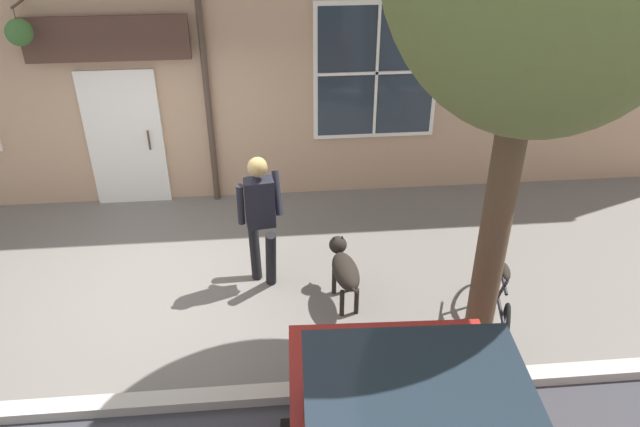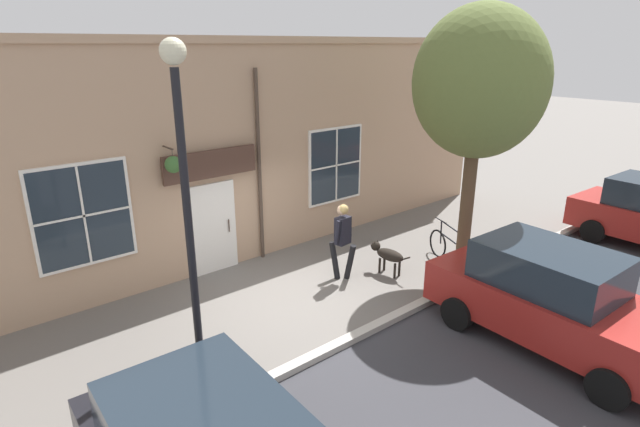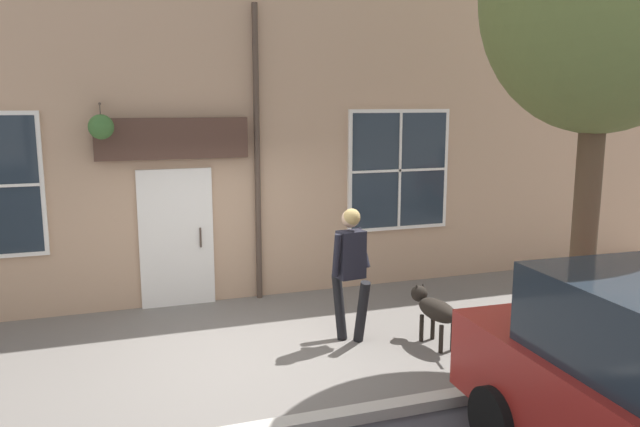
# 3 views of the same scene
# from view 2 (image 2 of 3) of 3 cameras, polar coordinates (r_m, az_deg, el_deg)

# --- Properties ---
(ground_plane) EXTENTS (90.00, 90.00, 0.00)m
(ground_plane) POSITION_cam_2_polar(r_m,az_deg,el_deg) (10.60, -3.10, -9.43)
(ground_plane) COLOR #66605B
(storefront_facade) EXTENTS (0.95, 18.00, 5.18)m
(storefront_facade) POSITION_cam_2_polar(r_m,az_deg,el_deg) (11.56, -10.43, 6.41)
(storefront_facade) COLOR tan
(storefront_facade) RESTS_ON ground_plane
(pedestrian_walking) EXTENTS (0.60, 0.55, 1.76)m
(pedestrian_walking) POSITION_cam_2_polar(r_m,az_deg,el_deg) (10.93, 2.60, -2.39)
(pedestrian_walking) COLOR black
(pedestrian_walking) RESTS_ON ground_plane
(dog_on_leash) EXTENTS (1.11, 0.37, 0.71)m
(dog_on_leash) POSITION_cam_2_polar(r_m,az_deg,el_deg) (11.48, 7.73, -4.64)
(dog_on_leash) COLOR black
(dog_on_leash) RESTS_ON ground_plane
(street_tree_by_curb) EXTENTS (2.81, 2.53, 5.82)m
(street_tree_by_curb) POSITION_cam_2_polar(r_m,az_deg,el_deg) (10.95, 17.57, 13.56)
(street_tree_by_curb) COLOR brown
(street_tree_by_curb) RESTS_ON ground_plane
(leaning_bicycle) EXTENTS (1.71, 0.40, 1.01)m
(leaning_bicycle) POSITION_cam_2_polar(r_m,az_deg,el_deg) (12.36, 15.04, -3.88)
(leaning_bicycle) COLOR black
(leaning_bicycle) RESTS_ON ground_plane
(parked_car_mid_block) EXTENTS (4.37, 2.07, 1.75)m
(parked_car_mid_block) POSITION_cam_2_polar(r_m,az_deg,el_deg) (9.55, 25.07, -8.78)
(parked_car_mid_block) COLOR maroon
(parked_car_mid_block) RESTS_ON ground_plane
(street_lamp) EXTENTS (0.32, 0.32, 5.10)m
(street_lamp) POSITION_cam_2_polar(r_m,az_deg,el_deg) (6.60, -15.18, 3.13)
(street_lamp) COLOR black
(street_lamp) RESTS_ON ground_plane
(fire_hydrant) EXTENTS (0.34, 0.20, 0.77)m
(fire_hydrant) POSITION_cam_2_polar(r_m,az_deg,el_deg) (7.87, -19.84, -18.41)
(fire_hydrant) COLOR gold
(fire_hydrant) RESTS_ON ground_plane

